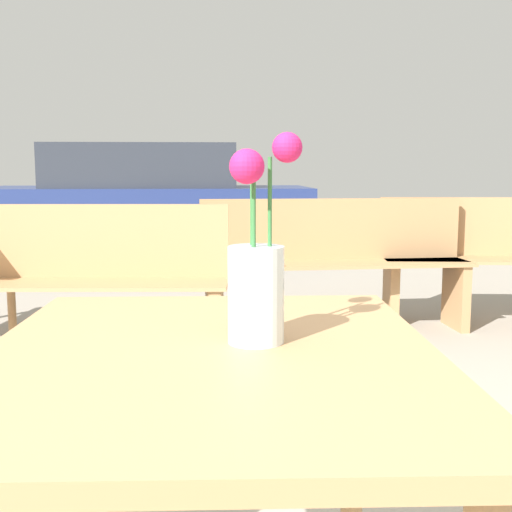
{
  "coord_description": "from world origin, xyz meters",
  "views": [
    {
      "loc": [
        0.06,
        -1.0,
        1.03
      ],
      "look_at": [
        0.07,
        0.04,
        0.89
      ],
      "focal_mm": 45.0,
      "sensor_mm": 36.0,
      "label": 1
    }
  ],
  "objects_px": {
    "bench_near": "(512,254)",
    "bench_middle": "(94,279)",
    "table_front": "(211,417)",
    "parked_car": "(146,202)",
    "bench_far": "(334,258)",
    "flower_vase": "(257,278)"
  },
  "relations": [
    {
      "from": "bench_near",
      "to": "bench_middle",
      "type": "xyz_separation_m",
      "value": [
        -2.62,
        -0.87,
        -0.02
      ]
    },
    {
      "from": "bench_near",
      "to": "table_front",
      "type": "bearing_deg",
      "value": -119.73
    },
    {
      "from": "table_front",
      "to": "parked_car",
      "type": "bearing_deg",
      "value": 99.48
    },
    {
      "from": "bench_far",
      "to": "parked_car",
      "type": "distance_m",
      "value": 4.35
    },
    {
      "from": "bench_near",
      "to": "bench_middle",
      "type": "distance_m",
      "value": 2.76
    },
    {
      "from": "bench_near",
      "to": "parked_car",
      "type": "relative_size",
      "value": 0.43
    },
    {
      "from": "bench_near",
      "to": "flower_vase",
      "type": "bearing_deg",
      "value": -119.03
    },
    {
      "from": "parked_car",
      "to": "flower_vase",
      "type": "bearing_deg",
      "value": -79.87
    },
    {
      "from": "table_front",
      "to": "flower_vase",
      "type": "distance_m",
      "value": 0.24
    },
    {
      "from": "flower_vase",
      "to": "bench_far",
      "type": "bearing_deg",
      "value": 79.6
    },
    {
      "from": "table_front",
      "to": "bench_middle",
      "type": "relative_size",
      "value": 0.62
    },
    {
      "from": "bench_middle",
      "to": "bench_far",
      "type": "distance_m",
      "value": 1.56
    },
    {
      "from": "table_front",
      "to": "flower_vase",
      "type": "bearing_deg",
      "value": 28.9
    },
    {
      "from": "bench_middle",
      "to": "bench_near",
      "type": "bearing_deg",
      "value": 18.37
    },
    {
      "from": "flower_vase",
      "to": "bench_far",
      "type": "xyz_separation_m",
      "value": [
        0.56,
        3.07,
        -0.39
      ]
    },
    {
      "from": "bench_far",
      "to": "table_front",
      "type": "bearing_deg",
      "value": -101.61
    },
    {
      "from": "flower_vase",
      "to": "bench_near",
      "type": "bearing_deg",
      "value": 60.97
    },
    {
      "from": "table_front",
      "to": "parked_car",
      "type": "distance_m",
      "value": 7.15
    },
    {
      "from": "bench_near",
      "to": "parked_car",
      "type": "height_order",
      "value": "parked_car"
    },
    {
      "from": "bench_middle",
      "to": "bench_far",
      "type": "xyz_separation_m",
      "value": [
        1.39,
        0.71,
        0.01
      ]
    },
    {
      "from": "flower_vase",
      "to": "bench_near",
      "type": "xyz_separation_m",
      "value": [
        1.79,
        3.23,
        -0.39
      ]
    },
    {
      "from": "flower_vase",
      "to": "parked_car",
      "type": "xyz_separation_m",
      "value": [
        -1.25,
        7.02,
        -0.22
      ]
    }
  ]
}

